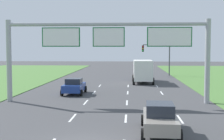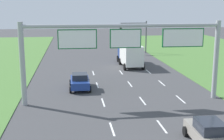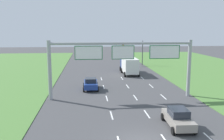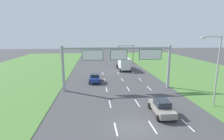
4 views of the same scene
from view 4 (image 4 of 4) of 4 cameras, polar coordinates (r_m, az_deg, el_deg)
The scene contains 10 objects.
ground_plane at distance 17.33m, azimuth 7.31°, elevation -18.26°, with size 200.00×200.00×0.00m, color #424244.
lane_dashes_inner_left at distance 19.69m, azimuth 0.15°, elevation -14.34°, with size 0.14×44.40×0.01m.
lane_dashes_inner_right at distance 20.32m, azimuth 10.30°, elevation -13.68°, with size 0.14×44.40×0.01m.
lane_dashes_slip at distance 21.51m, azimuth 19.53°, elevation -12.72°, with size 0.14×44.40×0.01m.
car_near_red at distance 20.24m, azimuth 15.91°, elevation -11.61°, with size 2.13×4.36×1.62m.
car_lead_silver at distance 32.35m, azimuth -5.69°, elevation -2.59°, with size 2.08×3.98×1.59m.
box_truck at distance 43.98m, azimuth 3.72°, elevation 2.29°, with size 2.73×7.49×3.03m.
sign_gantry at distance 27.28m, azimuth 2.33°, elevation 3.79°, with size 17.24×0.44×7.00m.
traffic_light_mast at distance 55.20m, azimuth 4.95°, elevation 6.42°, with size 4.76×0.49×5.60m.
street_lamp at distance 23.60m, azimuth 30.58°, elevation 1.32°, with size 2.61×0.32×8.50m.
Camera 4 is at (-3.60, -14.65, 8.52)m, focal length 28.00 mm.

